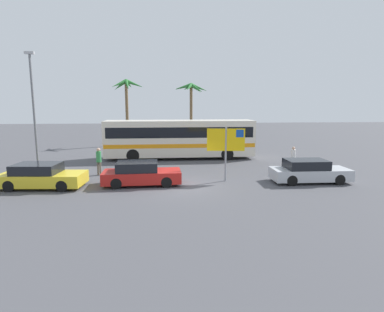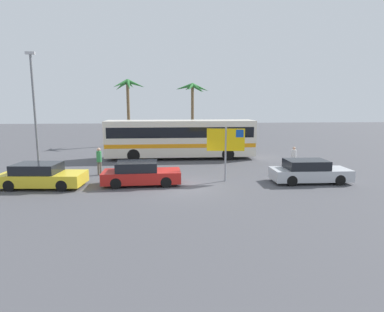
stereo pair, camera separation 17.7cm
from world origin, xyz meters
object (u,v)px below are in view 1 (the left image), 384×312
car_silver (309,171)px  car_red (141,174)px  pedestrian_by_bus (293,156)px  bus_front_coach (180,137)px  car_yellow (41,176)px  pedestrian_near_sign (99,159)px  ferry_sign (227,142)px

car_silver → car_red: (-9.69, 0.23, -0.00)m
pedestrian_by_bus → bus_front_coach: bearing=168.9°
car_yellow → pedestrian_near_sign: pedestrian_near_sign is taller
ferry_sign → pedestrian_near_sign: 8.20m
ferry_sign → car_yellow: ferry_sign is taller
pedestrian_by_bus → pedestrian_near_sign: size_ratio=0.91×
pedestrian_near_sign → car_silver: bearing=-76.2°
bus_front_coach → car_silver: 11.41m
ferry_sign → pedestrian_by_bus: ferry_sign is taller
car_silver → bus_front_coach: bearing=129.3°
car_red → pedestrian_near_sign: (-2.82, 2.75, 0.41)m
car_silver → pedestrian_by_bus: 3.65m
car_red → pedestrian_by_bus: pedestrian_by_bus is taller
pedestrian_by_bus → car_silver: bearing=-74.5°
car_yellow → bus_front_coach: bearing=52.6°
pedestrian_by_bus → pedestrian_near_sign: 13.06m
bus_front_coach → car_silver: (7.03, -8.92, -1.15)m
pedestrian_by_bus → pedestrian_near_sign: bearing=-153.3°
bus_front_coach → pedestrian_by_bus: bus_front_coach is taller
car_red → pedestrian_near_sign: pedestrian_near_sign is taller
car_yellow → pedestrian_by_bus: bearing=17.4°
car_red → car_silver: bearing=-2.6°
car_silver → car_red: size_ratio=1.02×
car_yellow → ferry_sign: bearing=8.2°
bus_front_coach → car_red: (-2.66, -8.68, -1.15)m
car_silver → car_yellow: bearing=-179.4°
bus_front_coach → pedestrian_near_sign: bearing=-132.7°
pedestrian_by_bus → pedestrian_near_sign: (-13.04, -0.61, 0.10)m
bus_front_coach → ferry_sign: size_ratio=3.80×
pedestrian_near_sign → bus_front_coach: bearing=-15.5°
ferry_sign → pedestrian_by_bus: size_ratio=1.99×
car_silver → car_yellow: same height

